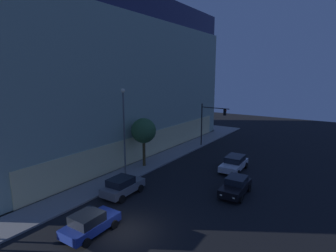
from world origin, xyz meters
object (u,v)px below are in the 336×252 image
object	(u,v)px
modern_building	(82,77)
street_lamp_sidewalk	(124,123)
traffic_light_far_corner	(210,119)
sidewalk_tree	(144,131)
car_grey	(123,186)
car_white	(234,163)
car_black	(236,186)
car_blue	(90,223)

from	to	relation	value
modern_building	street_lamp_sidewalk	world-z (taller)	modern_building
traffic_light_far_corner	sidewalk_tree	size ratio (longest dim) A/B	1.12
car_grey	car_white	xyz separation A→B (m)	(11.89, -6.06, -0.02)
traffic_light_far_corner	car_black	xyz separation A→B (m)	(-13.50, -9.08, -3.59)
traffic_light_far_corner	street_lamp_sidewalk	xyz separation A→B (m)	(-16.12, 2.06, 1.46)
sidewalk_tree	car_grey	world-z (taller)	sidewalk_tree
modern_building	car_black	bearing A→B (deg)	-100.17
traffic_light_far_corner	car_white	distance (m)	10.67
modern_building	car_black	size ratio (longest dim) A/B	9.20
car_blue	car_black	size ratio (longest dim) A/B	0.95
car_white	traffic_light_far_corner	bearing A→B (deg)	41.83
modern_building	traffic_light_far_corner	bearing A→B (deg)	-63.73
sidewalk_tree	car_blue	world-z (taller)	sidewalk_tree
traffic_light_far_corner	car_blue	xyz separation A→B (m)	(-25.06, -3.01, -3.61)
car_blue	car_white	world-z (taller)	car_white
sidewalk_tree	car_black	distance (m)	12.25
car_grey	car_black	distance (m)	10.28
street_lamp_sidewalk	car_black	bearing A→B (deg)	-76.77
modern_building	street_lamp_sidewalk	bearing A→B (deg)	-115.43
traffic_light_far_corner	car_blue	size ratio (longest dim) A/B	1.55
traffic_light_far_corner	car_grey	distance (m)	19.72
traffic_light_far_corner	car_black	bearing A→B (deg)	-146.09
modern_building	sidewalk_tree	distance (m)	16.63
street_lamp_sidewalk	car_black	xyz separation A→B (m)	(2.62, -11.14, -5.05)
street_lamp_sidewalk	car_blue	bearing A→B (deg)	-150.42
modern_building	traffic_light_far_corner	distance (m)	20.58
car_blue	car_black	world-z (taller)	car_black
traffic_light_far_corner	car_grey	size ratio (longest dim) A/B	1.51
car_blue	car_grey	bearing A→B (deg)	22.68
car_blue	car_grey	distance (m)	6.15
modern_building	car_grey	xyz separation A→B (m)	(-10.68, -18.29, -9.54)
sidewalk_tree	street_lamp_sidewalk	bearing A→B (deg)	-172.05
modern_building	sidewalk_tree	bearing A→B (deg)	-103.55
car_black	traffic_light_far_corner	bearing A→B (deg)	33.91
modern_building	car_black	distance (m)	28.79
modern_building	car_grey	distance (m)	23.23
traffic_light_far_corner	car_blue	bearing A→B (deg)	-173.14
traffic_light_far_corner	car_grey	world-z (taller)	traffic_light_far_corner
traffic_light_far_corner	sidewalk_tree	xyz separation A→B (m)	(-12.34, 2.59, -0.04)
street_lamp_sidewalk	car_white	distance (m)	13.28
modern_building	car_grey	size ratio (longest dim) A/B	9.44
car_black	car_white	distance (m)	6.45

